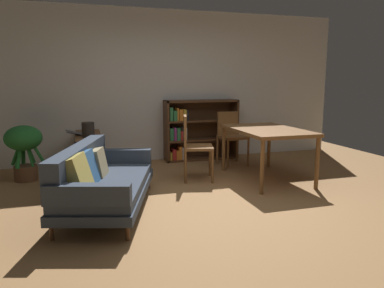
{
  "coord_description": "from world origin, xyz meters",
  "views": [
    {
      "loc": [
        -1.5,
        -3.93,
        1.46
      ],
      "look_at": [
        -0.14,
        0.52,
        0.65
      ],
      "focal_mm": 34.3,
      "sensor_mm": 36.0,
      "label": 1
    }
  ],
  "objects_px": {
    "media_console": "(89,154)",
    "open_laptop": "(81,133)",
    "potted_floor_plant": "(24,145)",
    "dining_chair_near": "(193,143)",
    "desk_speaker": "(88,130)",
    "dining_chair_far": "(231,134)",
    "bookshelf": "(195,130)",
    "fabric_couch": "(100,179)",
    "dining_table": "(267,133)"
  },
  "relations": [
    {
      "from": "media_console",
      "to": "open_laptop",
      "type": "distance_m",
      "value": 0.36
    },
    {
      "from": "potted_floor_plant",
      "to": "dining_chair_near",
      "type": "height_order",
      "value": "dining_chair_near"
    },
    {
      "from": "desk_speaker",
      "to": "potted_floor_plant",
      "type": "distance_m",
      "value": 0.93
    },
    {
      "from": "open_laptop",
      "to": "potted_floor_plant",
      "type": "distance_m",
      "value": 0.85
    },
    {
      "from": "media_console",
      "to": "dining_chair_near",
      "type": "bearing_deg",
      "value": -29.67
    },
    {
      "from": "open_laptop",
      "to": "dining_chair_far",
      "type": "bearing_deg",
      "value": -3.11
    },
    {
      "from": "desk_speaker",
      "to": "potted_floor_plant",
      "type": "relative_size",
      "value": 0.27
    },
    {
      "from": "dining_chair_near",
      "to": "bookshelf",
      "type": "distance_m",
      "value": 1.46
    },
    {
      "from": "fabric_couch",
      "to": "bookshelf",
      "type": "distance_m",
      "value": 2.95
    },
    {
      "from": "media_console",
      "to": "dining_chair_far",
      "type": "relative_size",
      "value": 1.41
    },
    {
      "from": "fabric_couch",
      "to": "desk_speaker",
      "type": "xyz_separation_m",
      "value": [
        -0.08,
        1.51,
        0.37
      ]
    },
    {
      "from": "desk_speaker",
      "to": "potted_floor_plant",
      "type": "height_order",
      "value": "desk_speaker"
    },
    {
      "from": "dining_chair_far",
      "to": "bookshelf",
      "type": "height_order",
      "value": "bookshelf"
    },
    {
      "from": "dining_chair_near",
      "to": "dining_chair_far",
      "type": "xyz_separation_m",
      "value": [
        0.93,
        0.79,
        -0.02
      ]
    },
    {
      "from": "dining_chair_far",
      "to": "bookshelf",
      "type": "xyz_separation_m",
      "value": [
        -0.46,
        0.59,
        0.01
      ]
    },
    {
      "from": "media_console",
      "to": "dining_chair_far",
      "type": "bearing_deg",
      "value": -1.01
    },
    {
      "from": "media_console",
      "to": "potted_floor_plant",
      "type": "relative_size",
      "value": 1.59
    },
    {
      "from": "media_console",
      "to": "desk_speaker",
      "type": "height_order",
      "value": "desk_speaker"
    },
    {
      "from": "potted_floor_plant",
      "to": "dining_table",
      "type": "relative_size",
      "value": 0.57
    },
    {
      "from": "dining_table",
      "to": "dining_chair_near",
      "type": "relative_size",
      "value": 1.49
    },
    {
      "from": "fabric_couch",
      "to": "potted_floor_plant",
      "type": "height_order",
      "value": "potted_floor_plant"
    },
    {
      "from": "fabric_couch",
      "to": "open_laptop",
      "type": "bearing_deg",
      "value": 95.62
    },
    {
      "from": "dining_chair_near",
      "to": "open_laptop",
      "type": "bearing_deg",
      "value": 149.43
    },
    {
      "from": "dining_chair_near",
      "to": "dining_chair_far",
      "type": "relative_size",
      "value": 1.05
    },
    {
      "from": "media_console",
      "to": "dining_chair_near",
      "type": "height_order",
      "value": "dining_chair_near"
    },
    {
      "from": "fabric_couch",
      "to": "bookshelf",
      "type": "xyz_separation_m",
      "value": [
        1.85,
        2.29,
        0.19
      ]
    },
    {
      "from": "media_console",
      "to": "open_laptop",
      "type": "relative_size",
      "value": 3.05
    },
    {
      "from": "dining_table",
      "to": "dining_chair_far",
      "type": "distance_m",
      "value": 1.08
    },
    {
      "from": "potted_floor_plant",
      "to": "bookshelf",
      "type": "distance_m",
      "value": 2.92
    },
    {
      "from": "open_laptop",
      "to": "dining_table",
      "type": "relative_size",
      "value": 0.3
    },
    {
      "from": "desk_speaker",
      "to": "dining_table",
      "type": "bearing_deg",
      "value": -19.1
    },
    {
      "from": "desk_speaker",
      "to": "bookshelf",
      "type": "relative_size",
      "value": 0.16
    },
    {
      "from": "fabric_couch",
      "to": "potted_floor_plant",
      "type": "xyz_separation_m",
      "value": [
        -0.98,
        1.59,
        0.17
      ]
    },
    {
      "from": "media_console",
      "to": "dining_table",
      "type": "distance_m",
      "value": 2.77
    },
    {
      "from": "potted_floor_plant",
      "to": "dining_chair_near",
      "type": "bearing_deg",
      "value": -15.84
    },
    {
      "from": "media_console",
      "to": "bookshelf",
      "type": "distance_m",
      "value": 2.02
    },
    {
      "from": "open_laptop",
      "to": "dining_chair_near",
      "type": "distance_m",
      "value": 1.82
    },
    {
      "from": "open_laptop",
      "to": "desk_speaker",
      "type": "height_order",
      "value": "desk_speaker"
    },
    {
      "from": "media_console",
      "to": "open_laptop",
      "type": "bearing_deg",
      "value": 138.77
    },
    {
      "from": "fabric_couch",
      "to": "potted_floor_plant",
      "type": "distance_m",
      "value": 1.88
    },
    {
      "from": "desk_speaker",
      "to": "dining_table",
      "type": "relative_size",
      "value": 0.16
    },
    {
      "from": "open_laptop",
      "to": "bookshelf",
      "type": "height_order",
      "value": "bookshelf"
    },
    {
      "from": "media_console",
      "to": "dining_chair_far",
      "type": "distance_m",
      "value": 2.4
    },
    {
      "from": "dining_table",
      "to": "dining_chair_near",
      "type": "distance_m",
      "value": 1.09
    },
    {
      "from": "dining_table",
      "to": "bookshelf",
      "type": "relative_size",
      "value": 1.05
    },
    {
      "from": "fabric_couch",
      "to": "media_console",
      "type": "height_order",
      "value": "fabric_couch"
    },
    {
      "from": "fabric_couch",
      "to": "dining_table",
      "type": "bearing_deg",
      "value": 14.69
    },
    {
      "from": "media_console",
      "to": "dining_table",
      "type": "relative_size",
      "value": 0.91
    },
    {
      "from": "fabric_couch",
      "to": "open_laptop",
      "type": "xyz_separation_m",
      "value": [
        -0.18,
        1.84,
        0.28
      ]
    },
    {
      "from": "desk_speaker",
      "to": "dining_chair_near",
      "type": "height_order",
      "value": "dining_chair_near"
    }
  ]
}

